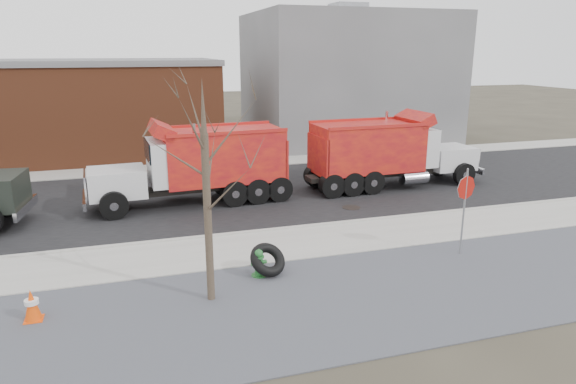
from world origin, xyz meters
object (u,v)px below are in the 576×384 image
object	(u,v)px
truck_tire	(268,260)
dump_truck_red_b	(200,162)
dump_truck_red_a	(387,150)
fire_hydrant	(259,264)
stop_sign	(465,196)

from	to	relation	value
truck_tire	dump_truck_red_b	xyz separation A→B (m)	(-0.78, 7.17, 1.21)
dump_truck_red_a	fire_hydrant	bearing A→B (deg)	-137.18
fire_hydrant	stop_sign	xyz separation A→B (m)	(5.96, -0.25, 1.42)
fire_hydrant	dump_truck_red_b	size ratio (longest dim) A/B	0.10
fire_hydrant	truck_tire	bearing A→B (deg)	-1.14
fire_hydrant	stop_sign	world-z (taller)	stop_sign
fire_hydrant	dump_truck_red_a	bearing A→B (deg)	33.76
fire_hydrant	truck_tire	world-z (taller)	truck_tire
truck_tire	dump_truck_red_b	bearing A→B (deg)	96.18
truck_tire	stop_sign	xyz separation A→B (m)	(5.71, -0.29, 1.34)
truck_tire	stop_sign	size ratio (longest dim) A/B	0.48
fire_hydrant	dump_truck_red_a	xyz separation A→B (m)	(7.47, 7.34, 1.26)
stop_sign	truck_tire	bearing A→B (deg)	-175.11
stop_sign	dump_truck_red_b	distance (m)	9.89
stop_sign	dump_truck_red_b	size ratio (longest dim) A/B	0.34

